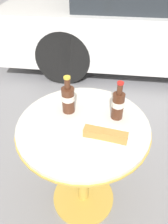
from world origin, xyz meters
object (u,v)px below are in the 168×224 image
object	(u,v)px
bistro_table	(83,148)
cola_bottle_right	(68,98)
lunch_plate_near	(106,137)
cola_bottle_left	(118,104)

from	to	relation	value
bistro_table	cola_bottle_right	xyz separation A→B (m)	(-0.09, 0.10, 0.27)
bistro_table	lunch_plate_near	xyz separation A→B (m)	(0.12, -0.10, 0.21)
bistro_table	cola_bottle_left	world-z (taller)	cola_bottle_left
cola_bottle_right	lunch_plate_near	distance (m)	0.29
cola_bottle_right	lunch_plate_near	world-z (taller)	cola_bottle_right
bistro_table	lunch_plate_near	distance (m)	0.26
cola_bottle_left	lunch_plate_near	distance (m)	0.19
cola_bottle_left	cola_bottle_right	world-z (taller)	cola_bottle_left
cola_bottle_left	lunch_plate_near	size ratio (longest dim) A/B	1.00
bistro_table	cola_bottle_left	xyz separation A→B (m)	(0.17, 0.08, 0.27)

